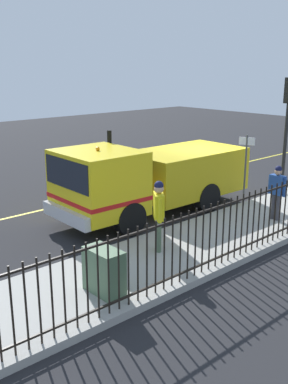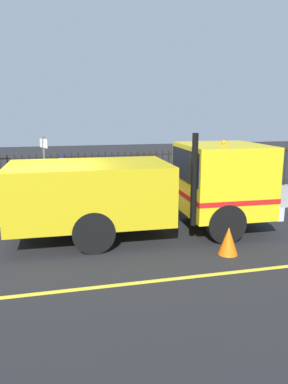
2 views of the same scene
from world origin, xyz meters
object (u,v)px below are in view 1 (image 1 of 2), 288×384
object	(u,v)px
traffic_cone	(83,201)
utility_cabinet	(104,271)
street_sign	(246,162)
traffic_light_near	(288,112)
pedestrian_distant	(277,187)
worker_standing	(159,209)
work_truck	(145,176)

from	to	relation	value
traffic_cone	utility_cabinet	bearing A→B (deg)	-30.63
utility_cabinet	street_sign	bearing A→B (deg)	103.63
traffic_light_near	traffic_cone	size ratio (longest dim) A/B	6.40
pedestrian_distant	traffic_cone	size ratio (longest dim) A/B	2.60
pedestrian_distant	traffic_cone	bearing A→B (deg)	39.00
pedestrian_distant	utility_cabinet	xyz separation A→B (m)	(0.18, -6.45, -0.53)
worker_standing	work_truck	bearing A→B (deg)	1.50
traffic_light_near	utility_cabinet	xyz separation A→B (m)	(1.64, -9.16, -2.37)
pedestrian_distant	street_sign	distance (m)	1.65
traffic_cone	street_sign	world-z (taller)	street_sign
street_sign	work_truck	bearing A→B (deg)	-120.77
work_truck	street_sign	world-z (taller)	work_truck
street_sign	utility_cabinet	bearing A→B (deg)	-76.37
utility_cabinet	work_truck	bearing A→B (deg)	129.11
traffic_light_near	utility_cabinet	world-z (taller)	traffic_light_near
worker_standing	street_sign	xyz separation A→B (m)	(-0.89, 4.70, 0.35)
traffic_light_near	street_sign	bearing A→B (deg)	85.17
worker_standing	traffic_light_near	world-z (taller)	traffic_light_near
worker_standing	pedestrian_distant	bearing A→B (deg)	-60.83
street_sign	traffic_cone	bearing A→B (deg)	-131.34
pedestrian_distant	traffic_light_near	world-z (taller)	traffic_light_near
work_truck	traffic_light_near	size ratio (longest dim) A/B	1.67
traffic_light_near	traffic_cone	world-z (taller)	traffic_light_near
traffic_cone	worker_standing	bearing A→B (deg)	-10.09
worker_standing	traffic_light_near	distance (m)	7.15
traffic_cone	street_sign	xyz separation A→B (m)	(3.45, 3.92, 1.28)
worker_standing	utility_cabinet	size ratio (longest dim) A/B	1.92
utility_cabinet	street_sign	size ratio (longest dim) A/B	0.40
pedestrian_distant	street_sign	world-z (taller)	street_sign
work_truck	worker_standing	distance (m)	3.18
utility_cabinet	traffic_cone	size ratio (longest dim) A/B	1.48
work_truck	traffic_cone	size ratio (longest dim) A/B	10.67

